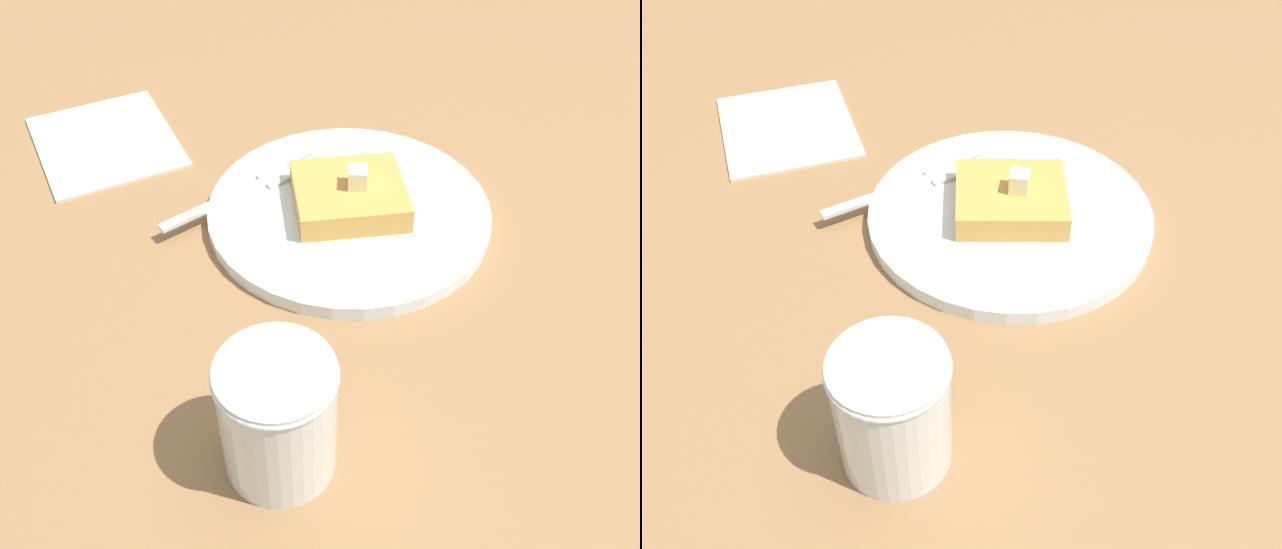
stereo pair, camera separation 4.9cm
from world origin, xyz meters
TOP-DOWN VIEW (x-y plane):
  - table_surface at (0.00, 0.00)cm, footprint 105.92×105.92cm
  - plate at (9.50, 0.69)cm, footprint 23.52×23.52cm
  - toast_slice_center at (9.50, 0.69)cm, footprint 9.92×9.30cm
  - butter_pat_primary at (8.94, 0.98)cm, footprint 1.95×2.06cm
  - fork at (16.63, -3.74)cm, footprint 15.29×7.57cm
  - syrup_jar at (20.14, 21.69)cm, footprint 6.98×6.98cm
  - napkin at (28.66, -15.98)cm, footprint 14.99×16.74cm

SIDE VIEW (x-z plane):
  - table_surface at x=0.00cm, z-range 0.00..2.67cm
  - napkin at x=28.66cm, z-range 2.67..2.97cm
  - plate at x=9.50cm, z-range 2.75..3.98cm
  - fork at x=16.63cm, z-range 3.90..4.26cm
  - toast_slice_center at x=9.50cm, z-range 3.90..6.09cm
  - syrup_jar at x=20.14cm, z-range 2.41..11.16cm
  - butter_pat_primary at x=8.94cm, z-range 6.09..7.77cm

